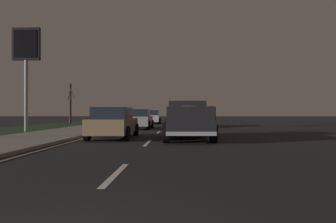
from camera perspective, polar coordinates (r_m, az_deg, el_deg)
name	(u,v)px	position (r m, az deg, el deg)	size (l,w,h in m)	color
ground	(165,126)	(29.00, -0.53, -2.73)	(144.00, 144.00, 0.00)	black
sidewalk_shoulder	(107,125)	(29.80, -11.55, -2.54)	(108.00, 4.00, 0.12)	gray
grass_verge	(57,125)	(31.36, -20.47, -2.52)	(108.00, 6.00, 0.01)	#1E3819
lane_markings	(142,125)	(31.48, -4.98, -2.52)	(108.00, 3.54, 0.01)	silver
pickup_truck	(188,119)	(14.53, 3.78, -1.40)	(5.46, 2.36, 1.87)	#232328
sedan_white	(152,117)	(34.17, -3.15, -1.03)	(4.45, 2.10, 1.54)	silver
sedan_silver	(139,119)	(23.52, -5.56, -1.41)	(4.41, 2.05, 1.54)	#B2B5BA
sedan_tan	(114,123)	(15.10, -10.33, -2.10)	(4.41, 2.04, 1.54)	#9E845B
sedan_red	(183,118)	(26.84, 2.85, -1.26)	(4.44, 2.09, 1.54)	maroon
gas_price_sign	(26,53)	(22.76, -25.47, 9.99)	(0.27, 1.90, 7.05)	#99999E
bare_tree_far	(70,102)	(36.74, -18.18, 1.68)	(2.02, 1.54, 4.66)	#423323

